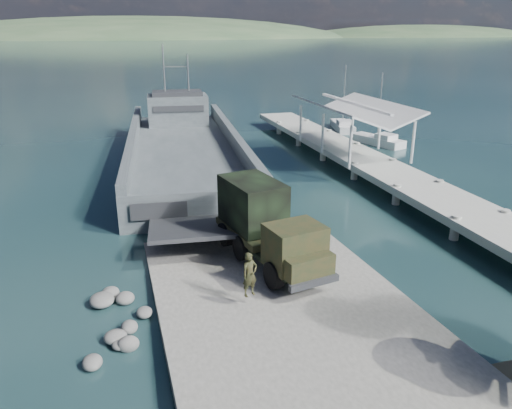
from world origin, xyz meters
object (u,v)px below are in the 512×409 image
at_px(sailboat_far, 343,126).
at_px(sailboat_near, 378,141).
at_px(landing_craft, 184,155).
at_px(military_truck, 266,224).
at_px(soldier, 250,283).
at_px(pier, 358,149).

bearing_deg(sailboat_far, sailboat_near, -75.08).
height_order(landing_craft, military_truck, landing_craft).
distance_m(soldier, sailboat_near, 33.49).
xyz_separation_m(landing_craft, sailboat_far, (19.51, 10.34, -0.45)).
distance_m(pier, soldier, 23.80).
bearing_deg(sailboat_near, landing_craft, 168.12).
bearing_deg(soldier, landing_craft, 68.52).
height_order(military_truck, sailboat_far, sailboat_far).
relative_size(sailboat_near, sailboat_far, 0.97).
bearing_deg(landing_craft, military_truck, -82.01).
xyz_separation_m(landing_craft, soldier, (-0.92, -23.94, 0.58)).
bearing_deg(sailboat_near, soldier, -146.96).
distance_m(landing_craft, sailboat_near, 19.80).
bearing_deg(sailboat_far, landing_craft, -138.11).
bearing_deg(sailboat_far, military_truck, -107.44).
height_order(pier, sailboat_far, sailboat_far).
bearing_deg(pier, sailboat_far, 68.44).
relative_size(pier, sailboat_far, 5.99).
distance_m(military_truck, sailboat_near, 29.41).
xyz_separation_m(landing_craft, sailboat_near, (19.64, 2.48, -0.46)).
bearing_deg(sailboat_near, pier, -148.74).
height_order(pier, soldier, pier).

